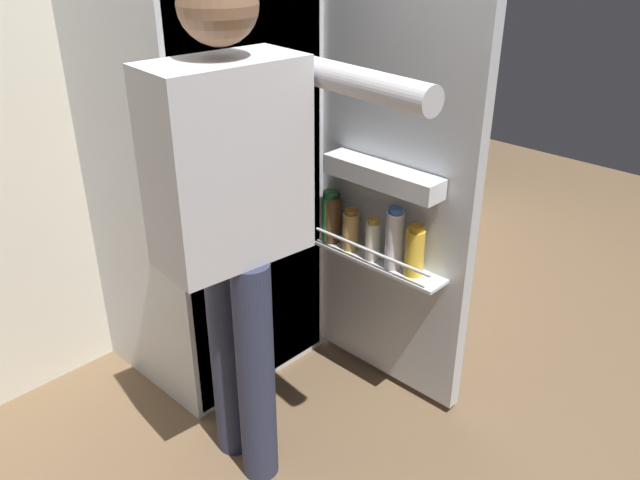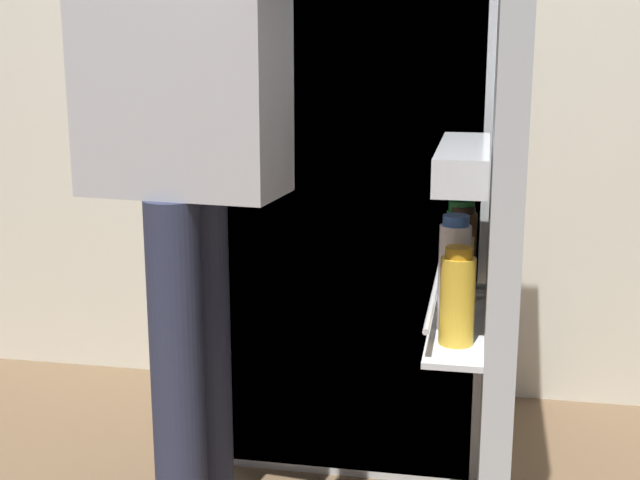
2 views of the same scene
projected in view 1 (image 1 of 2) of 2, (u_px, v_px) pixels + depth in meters
ground_plane at (310, 407)px, 2.49m from camera, size 6.80×6.80×0.00m
kitchen_wall at (136, 30)px, 2.47m from camera, size 4.40×0.10×2.59m
refrigerator at (218, 152)px, 2.41m from camera, size 0.73×1.28×1.81m
person at (234, 204)px, 1.84m from camera, size 0.54×0.77×1.60m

